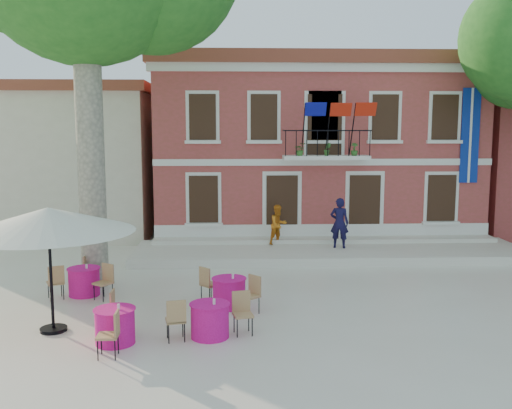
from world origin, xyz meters
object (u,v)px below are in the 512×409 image
(cafe_table_0, at_px, (115,325))
(patio_umbrella, at_px, (48,220))
(pedestrian_orange, at_px, (278,225))
(cafe_table_4, at_px, (229,291))
(pedestrian_navy, at_px, (339,223))
(cafe_table_3, at_px, (84,280))
(cafe_table_1, at_px, (210,319))

(cafe_table_0, bearing_deg, patio_umbrella, 152.31)
(pedestrian_orange, distance_m, cafe_table_4, 6.73)
(pedestrian_navy, bearing_deg, cafe_table_3, 45.83)
(pedestrian_orange, height_order, cafe_table_3, pedestrian_orange)
(cafe_table_3, bearing_deg, cafe_table_4, -17.01)
(pedestrian_navy, relative_size, pedestrian_orange, 1.22)
(patio_umbrella, relative_size, cafe_table_4, 2.25)
(patio_umbrella, distance_m, cafe_table_0, 2.78)
(patio_umbrella, height_order, cafe_table_1, patio_umbrella)
(pedestrian_navy, bearing_deg, cafe_table_1, 77.17)
(cafe_table_4, bearing_deg, pedestrian_orange, 74.62)
(cafe_table_0, distance_m, cafe_table_3, 3.96)
(cafe_table_1, bearing_deg, cafe_table_3, 137.13)
(patio_umbrella, height_order, pedestrian_orange, patio_umbrella)
(cafe_table_1, distance_m, cafe_table_4, 2.16)
(pedestrian_orange, relative_size, cafe_table_3, 0.80)
(patio_umbrella, height_order, cafe_table_4, patio_umbrella)
(pedestrian_navy, distance_m, cafe_table_0, 10.41)
(pedestrian_orange, xyz_separation_m, cafe_table_1, (-2.19, -8.58, -0.62))
(cafe_table_0, height_order, cafe_table_4, same)
(pedestrian_orange, bearing_deg, pedestrian_navy, -48.70)
(pedestrian_navy, bearing_deg, cafe_table_4, 71.79)
(cafe_table_1, bearing_deg, cafe_table_4, 79.07)
(cafe_table_1, bearing_deg, pedestrian_orange, 75.70)
(pedestrian_navy, relative_size, cafe_table_0, 0.94)
(patio_umbrella, relative_size, cafe_table_1, 1.95)
(cafe_table_1, relative_size, cafe_table_4, 1.16)
(cafe_table_0, bearing_deg, cafe_table_1, 8.05)
(cafe_table_0, bearing_deg, pedestrian_orange, 64.63)
(cafe_table_1, bearing_deg, pedestrian_navy, 61.31)
(pedestrian_navy, xyz_separation_m, cafe_table_4, (-3.93, -5.81, -0.79))
(pedestrian_navy, height_order, cafe_table_0, pedestrian_navy)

